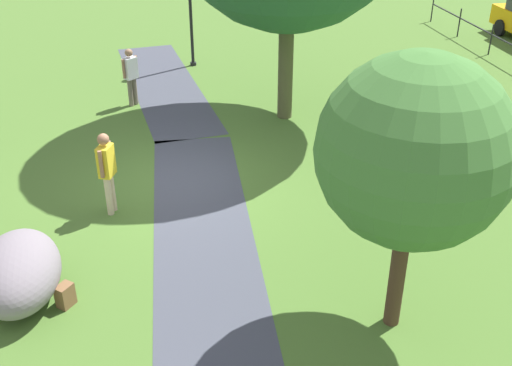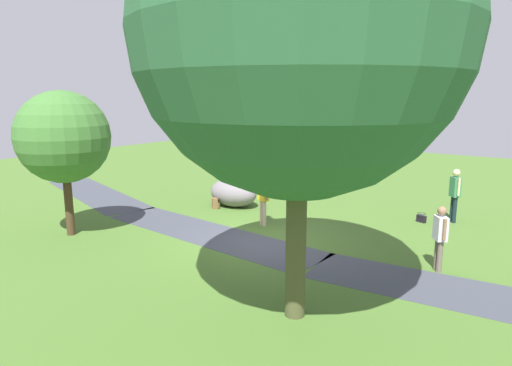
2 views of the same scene
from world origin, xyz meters
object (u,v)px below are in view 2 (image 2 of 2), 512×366
(frisbee_on_grass, at_px, (242,197))
(backpack_by_boulder, at_px, (215,203))
(large_shade_tree, at_px, (300,30))
(man_near_boulder, at_px, (263,195))
(woman_with_handbag, at_px, (455,191))
(handbag_on_grass, at_px, (421,218))
(young_tree_near_path, at_px, (63,137))
(spare_backpack_on_lawn, at_px, (234,188))
(lawn_boulder, at_px, (233,193))
(passerby_on_path, at_px, (440,234))

(frisbee_on_grass, bearing_deg, backpack_by_boulder, 98.87)
(large_shade_tree, height_order, man_near_boulder, large_shade_tree)
(woman_with_handbag, height_order, backpack_by_boulder, woman_with_handbag)
(handbag_on_grass, bearing_deg, young_tree_near_path, 42.34)
(man_near_boulder, relative_size, spare_backpack_on_lawn, 4.37)
(lawn_boulder, bearing_deg, young_tree_near_path, 72.16)
(handbag_on_grass, bearing_deg, man_near_boulder, 39.59)
(lawn_boulder, relative_size, handbag_on_grass, 5.95)
(lawn_boulder, bearing_deg, passerby_on_path, 164.87)
(large_shade_tree, height_order, frisbee_on_grass, large_shade_tree)
(handbag_on_grass, bearing_deg, spare_backpack_on_lawn, -0.10)
(lawn_boulder, distance_m, backpack_by_boulder, 0.84)
(backpack_by_boulder, xyz_separation_m, spare_backpack_on_lawn, (1.17, -2.64, 0.00))
(large_shade_tree, relative_size, backpack_by_boulder, 20.75)
(passerby_on_path, distance_m, backpack_by_boulder, 8.59)
(spare_backpack_on_lawn, bearing_deg, handbag_on_grass, 179.90)
(young_tree_near_path, height_order, lawn_boulder, young_tree_near_path)
(woman_with_handbag, distance_m, handbag_on_grass, 1.41)
(man_near_boulder, distance_m, frisbee_on_grass, 4.34)
(man_near_boulder, distance_m, spare_backpack_on_lawn, 5.28)
(man_near_boulder, xyz_separation_m, frisbee_on_grass, (3.08, -2.88, -1.01))
(handbag_on_grass, relative_size, backpack_by_boulder, 0.87)
(man_near_boulder, relative_size, handbag_on_grass, 5.05)
(large_shade_tree, height_order, young_tree_near_path, large_shade_tree)
(passerby_on_path, xyz_separation_m, spare_backpack_on_lawn, (9.59, -4.14, -0.74))
(young_tree_near_path, xyz_separation_m, backpack_by_boulder, (-1.51, -5.03, -2.80))
(man_near_boulder, height_order, spare_backpack_on_lawn, man_near_boulder)
(large_shade_tree, bearing_deg, spare_backpack_on_lawn, -45.72)
(man_near_boulder, bearing_deg, frisbee_on_grass, -43.08)
(young_tree_near_path, height_order, man_near_boulder, young_tree_near_path)
(lawn_boulder, xyz_separation_m, spare_backpack_on_lawn, (1.50, -1.95, -0.34))
(young_tree_near_path, bearing_deg, handbag_on_grass, -137.66)
(lawn_boulder, bearing_deg, handbag_on_grass, -163.58)
(spare_backpack_on_lawn, bearing_deg, man_near_boulder, 138.78)
(large_shade_tree, xyz_separation_m, young_tree_near_path, (8.23, -0.41, -2.33))
(lawn_boulder, bearing_deg, frisbee_on_grass, -64.71)
(large_shade_tree, bearing_deg, lawn_boulder, -43.88)
(lawn_boulder, bearing_deg, spare_backpack_on_lawn, -52.38)
(frisbee_on_grass, bearing_deg, passerby_on_path, 157.76)
(young_tree_near_path, relative_size, man_near_boulder, 2.51)
(frisbee_on_grass, bearing_deg, woman_with_handbag, -171.68)
(man_near_boulder, height_order, backpack_by_boulder, man_near_boulder)
(spare_backpack_on_lawn, bearing_deg, passerby_on_path, 156.68)
(man_near_boulder, xyz_separation_m, backpack_by_boulder, (2.75, -0.79, -0.83))
(woman_with_handbag, bearing_deg, young_tree_near_path, 41.86)
(spare_backpack_on_lawn, relative_size, frisbee_on_grass, 1.59)
(man_near_boulder, relative_size, frisbee_on_grass, 6.95)
(woman_with_handbag, bearing_deg, backpack_by_boulder, 22.85)
(young_tree_near_path, distance_m, spare_backpack_on_lawn, 8.18)
(young_tree_near_path, relative_size, lawn_boulder, 2.13)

